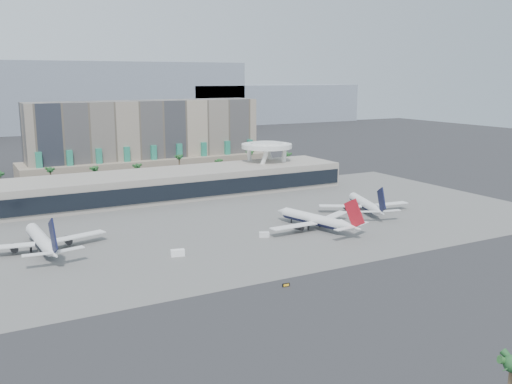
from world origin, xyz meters
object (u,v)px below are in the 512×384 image
service_vehicle_a (178,253)px  taxiway_sign (286,285)px  airliner_right (365,204)px  airliner_centre (316,220)px  airliner_left (42,240)px  service_vehicle_b (264,235)px

service_vehicle_a → taxiway_sign: size_ratio=2.00×
service_vehicle_a → taxiway_sign: bearing=-54.5°
taxiway_sign → airliner_right: bearing=44.0°
service_vehicle_a → taxiway_sign: 41.93m
airliner_right → taxiway_sign: size_ratio=17.92×
airliner_centre → airliner_right: size_ratio=1.06×
airliner_centre → airliner_left: bearing=153.8°
service_vehicle_a → airliner_right: bearing=24.8°
airliner_right → taxiway_sign: 93.31m
airliner_left → service_vehicle_b: airliner_left is taller
airliner_centre → taxiway_sign: bearing=-146.3°
service_vehicle_b → airliner_left: bearing=-171.8°
service_vehicle_a → taxiway_sign: service_vehicle_a is taller
airliner_right → service_vehicle_a: airliner_right is taller
airliner_left → taxiway_sign: bearing=-53.6°
airliner_left → airliner_right: (125.97, -6.79, -0.31)m
airliner_left → airliner_centre: size_ratio=1.07×
airliner_centre → airliner_right: (33.25, 12.54, -0.14)m
service_vehicle_b → airliner_right: bearing=36.7°
taxiway_sign → service_vehicle_a: bearing=118.4°
airliner_left → airliner_right: 126.16m
airliner_left → service_vehicle_a: 44.55m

